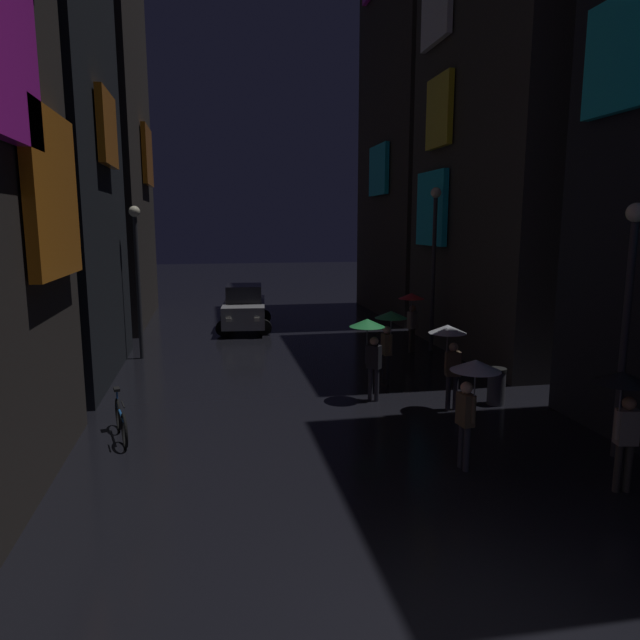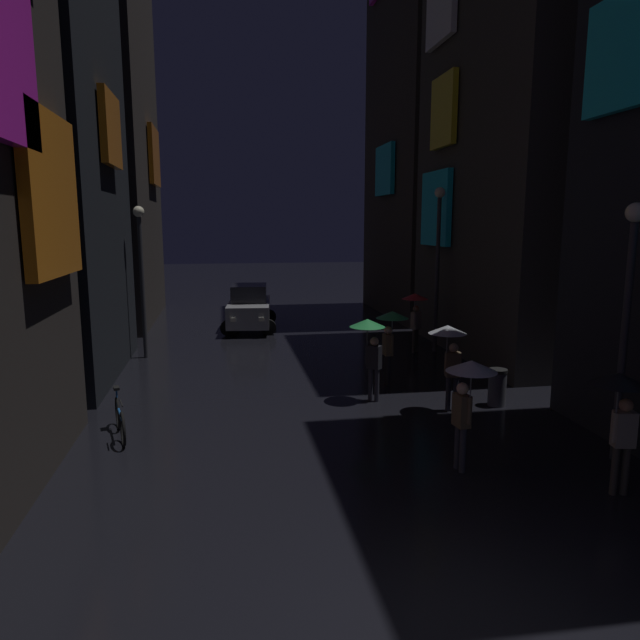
{
  "view_description": "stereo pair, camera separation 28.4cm",
  "coord_description": "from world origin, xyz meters",
  "px_view_note": "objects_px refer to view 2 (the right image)",
  "views": [
    {
      "loc": [
        -2.65,
        -5.04,
        4.5
      ],
      "look_at": [
        0.0,
        8.71,
        2.11
      ],
      "focal_mm": 32.0,
      "sensor_mm": 36.0,
      "label": 1
    },
    {
      "loc": [
        -2.37,
        -5.1,
        4.5
      ],
      "look_at": [
        0.0,
        8.71,
        2.11
      ],
      "focal_mm": 32.0,
      "sensor_mm": 36.0,
      "label": 2
    }
  ],
  "objects_px": {
    "pedestrian_midstreet_left_red": "(415,306)",
    "streetlamp_right_far": "(438,251)",
    "car_distant": "(249,308)",
    "streetlamp_right_near": "(628,300)",
    "bicycle_parked_at_storefront": "(120,419)",
    "pedestrian_near_crossing_clear": "(449,344)",
    "pedestrian_foreground_right_green": "(370,337)",
    "pedestrian_far_right_green": "(391,327)",
    "pedestrian_foreground_left_black": "(620,399)",
    "trash_bin": "(497,387)",
    "pedestrian_midstreet_centre_clear": "(468,384)",
    "streetlamp_left_far": "(141,263)"
  },
  "relations": [
    {
      "from": "pedestrian_foreground_left_black",
      "to": "pedestrian_midstreet_left_red",
      "type": "relative_size",
      "value": 1.0
    },
    {
      "from": "car_distant",
      "to": "streetlamp_right_far",
      "type": "relative_size",
      "value": 0.75
    },
    {
      "from": "streetlamp_right_far",
      "to": "streetlamp_right_near",
      "type": "distance_m",
      "value": 9.53
    },
    {
      "from": "bicycle_parked_at_storefront",
      "to": "car_distant",
      "type": "height_order",
      "value": "car_distant"
    },
    {
      "from": "bicycle_parked_at_storefront",
      "to": "trash_bin",
      "type": "bearing_deg",
      "value": 4.01
    },
    {
      "from": "car_distant",
      "to": "streetlamp_right_near",
      "type": "bearing_deg",
      "value": -67.14
    },
    {
      "from": "car_distant",
      "to": "streetlamp_right_near",
      "type": "xyz_separation_m",
      "value": [
        6.27,
        -14.88,
        2.17
      ]
    },
    {
      "from": "pedestrian_near_crossing_clear",
      "to": "pedestrian_foreground_right_green",
      "type": "distance_m",
      "value": 2.01
    },
    {
      "from": "pedestrian_midstreet_left_red",
      "to": "car_distant",
      "type": "bearing_deg",
      "value": 134.43
    },
    {
      "from": "pedestrian_midstreet_centre_clear",
      "to": "pedestrian_far_right_green",
      "type": "height_order",
      "value": "same"
    },
    {
      "from": "pedestrian_near_crossing_clear",
      "to": "pedestrian_midstreet_centre_clear",
      "type": "xyz_separation_m",
      "value": [
        -1.02,
        -3.34,
        0.0
      ]
    },
    {
      "from": "pedestrian_near_crossing_clear",
      "to": "car_distant",
      "type": "height_order",
      "value": "pedestrian_near_crossing_clear"
    },
    {
      "from": "pedestrian_near_crossing_clear",
      "to": "streetlamp_right_near",
      "type": "height_order",
      "value": "streetlamp_right_near"
    },
    {
      "from": "pedestrian_midstreet_left_red",
      "to": "streetlamp_right_near",
      "type": "relative_size",
      "value": 0.44
    },
    {
      "from": "pedestrian_far_right_green",
      "to": "bicycle_parked_at_storefront",
      "type": "relative_size",
      "value": 1.19
    },
    {
      "from": "car_distant",
      "to": "streetlamp_right_far",
      "type": "bearing_deg",
      "value": -40.53
    },
    {
      "from": "pedestrian_near_crossing_clear",
      "to": "car_distant",
      "type": "distance_m",
      "value": 12.4
    },
    {
      "from": "streetlamp_right_far",
      "to": "pedestrian_midstreet_left_red",
      "type": "bearing_deg",
      "value": -167.17
    },
    {
      "from": "pedestrian_foreground_right_green",
      "to": "trash_bin",
      "type": "relative_size",
      "value": 2.28
    },
    {
      "from": "bicycle_parked_at_storefront",
      "to": "trash_bin",
      "type": "height_order",
      "value": "bicycle_parked_at_storefront"
    },
    {
      "from": "pedestrian_foreground_left_black",
      "to": "pedestrian_foreground_right_green",
      "type": "xyz_separation_m",
      "value": [
        -2.71,
        5.72,
        0.0
      ]
    },
    {
      "from": "pedestrian_far_right_green",
      "to": "streetlamp_right_near",
      "type": "bearing_deg",
      "value": -63.23
    },
    {
      "from": "bicycle_parked_at_storefront",
      "to": "streetlamp_right_near",
      "type": "relative_size",
      "value": 0.36
    },
    {
      "from": "pedestrian_midstreet_centre_clear",
      "to": "pedestrian_midstreet_left_red",
      "type": "xyz_separation_m",
      "value": [
        2.28,
        9.44,
        0.0
      ]
    },
    {
      "from": "pedestrian_foreground_right_green",
      "to": "pedestrian_far_right_green",
      "type": "height_order",
      "value": "same"
    },
    {
      "from": "streetlamp_right_far",
      "to": "streetlamp_right_near",
      "type": "height_order",
      "value": "streetlamp_right_far"
    },
    {
      "from": "pedestrian_foreground_left_black",
      "to": "bicycle_parked_at_storefront",
      "type": "distance_m",
      "value": 9.61
    },
    {
      "from": "pedestrian_far_right_green",
      "to": "trash_bin",
      "type": "height_order",
      "value": "pedestrian_far_right_green"
    },
    {
      "from": "pedestrian_midstreet_centre_clear",
      "to": "pedestrian_far_right_green",
      "type": "bearing_deg",
      "value": 87.1
    },
    {
      "from": "pedestrian_midstreet_centre_clear",
      "to": "car_distant",
      "type": "height_order",
      "value": "pedestrian_midstreet_centre_clear"
    },
    {
      "from": "streetlamp_right_far",
      "to": "streetlamp_right_near",
      "type": "relative_size",
      "value": 1.17
    },
    {
      "from": "pedestrian_midstreet_left_red",
      "to": "streetlamp_right_far",
      "type": "xyz_separation_m",
      "value": [
        0.83,
        0.19,
        1.88
      ]
    },
    {
      "from": "pedestrian_midstreet_left_red",
      "to": "bicycle_parked_at_storefront",
      "type": "bearing_deg",
      "value": -143.4
    },
    {
      "from": "pedestrian_midstreet_centre_clear",
      "to": "streetlamp_left_far",
      "type": "bearing_deg",
      "value": 123.66
    },
    {
      "from": "pedestrian_foreground_left_black",
      "to": "pedestrian_midstreet_left_red",
      "type": "xyz_separation_m",
      "value": [
        0.21,
        10.68,
        0.0
      ]
    },
    {
      "from": "pedestrian_far_right_green",
      "to": "bicycle_parked_at_storefront",
      "type": "distance_m",
      "value": 7.44
    },
    {
      "from": "pedestrian_far_right_green",
      "to": "streetlamp_right_near",
      "type": "xyz_separation_m",
      "value": [
        2.82,
        -5.6,
        1.43
      ]
    },
    {
      "from": "streetlamp_right_near",
      "to": "bicycle_parked_at_storefront",
      "type": "bearing_deg",
      "value": 163.68
    },
    {
      "from": "pedestrian_far_right_green",
      "to": "car_distant",
      "type": "distance_m",
      "value": 9.93
    },
    {
      "from": "bicycle_parked_at_storefront",
      "to": "streetlamp_right_far",
      "type": "relative_size",
      "value": 0.31
    },
    {
      "from": "pedestrian_far_right_green",
      "to": "pedestrian_midstreet_left_red",
      "type": "bearing_deg",
      "value": 61.87
    },
    {
      "from": "pedestrian_near_crossing_clear",
      "to": "bicycle_parked_at_storefront",
      "type": "distance_m",
      "value": 7.63
    },
    {
      "from": "pedestrian_near_crossing_clear",
      "to": "bicycle_parked_at_storefront",
      "type": "height_order",
      "value": "pedestrian_near_crossing_clear"
    },
    {
      "from": "pedestrian_midstreet_left_red",
      "to": "streetlamp_left_far",
      "type": "xyz_separation_m",
      "value": [
        -9.17,
        0.91,
        1.52
      ]
    },
    {
      "from": "pedestrian_midstreet_left_red",
      "to": "pedestrian_far_right_green",
      "type": "bearing_deg",
      "value": -118.13
    },
    {
      "from": "bicycle_parked_at_storefront",
      "to": "streetlamp_right_near",
      "type": "bearing_deg",
      "value": -16.32
    },
    {
      "from": "pedestrian_foreground_right_green",
      "to": "pedestrian_near_crossing_clear",
      "type": "bearing_deg",
      "value": -34.57
    },
    {
      "from": "streetlamp_left_far",
      "to": "trash_bin",
      "type": "xyz_separation_m",
      "value": [
        9.3,
        -6.8,
        -2.73
      ]
    },
    {
      "from": "bicycle_parked_at_storefront",
      "to": "streetlamp_left_far",
      "type": "distance_m",
      "value": 7.94
    },
    {
      "from": "pedestrian_foreground_right_green",
      "to": "streetlamp_right_near",
      "type": "bearing_deg",
      "value": -49.35
    }
  ]
}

